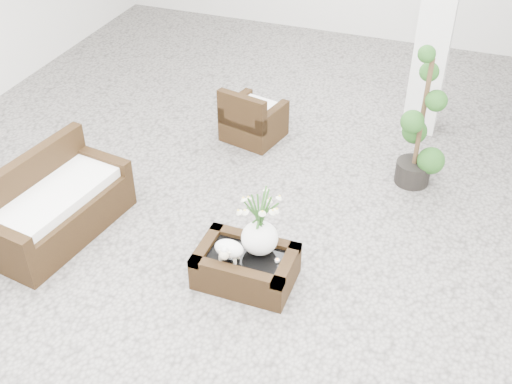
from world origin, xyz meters
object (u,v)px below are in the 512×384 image
(coffee_table, at_px, (246,268))
(armchair, at_px, (254,113))
(loveseat, at_px, (55,200))
(topiary, at_px, (422,119))

(coffee_table, bearing_deg, armchair, 108.85)
(loveseat, xyz_separation_m, topiary, (3.24, 2.16, 0.41))
(coffee_table, relative_size, armchair, 1.28)
(armchair, relative_size, loveseat, 0.46)
(armchair, height_order, loveseat, loveseat)
(coffee_table, xyz_separation_m, topiary, (1.20, 2.16, 0.66))
(coffee_table, distance_m, armchair, 2.60)
(coffee_table, distance_m, topiary, 2.56)
(coffee_table, xyz_separation_m, armchair, (-0.84, 2.45, 0.19))
(coffee_table, xyz_separation_m, loveseat, (-2.04, 0.00, 0.25))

